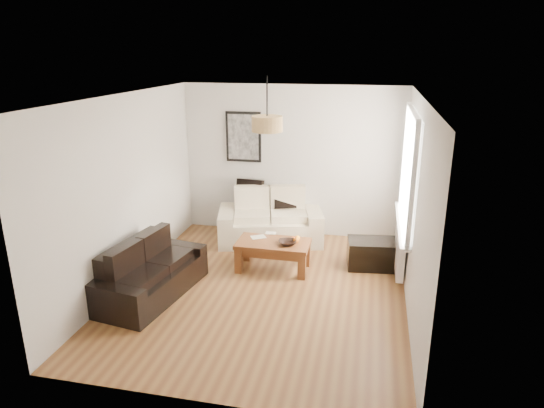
% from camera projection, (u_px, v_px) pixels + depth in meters
% --- Properties ---
extents(floor, '(4.50, 4.50, 0.00)m').
position_uv_depth(floor, '(263.00, 290.00, 6.56)').
color(floor, brown).
rests_on(floor, ground).
extents(ceiling, '(3.80, 4.50, 0.00)m').
position_uv_depth(ceiling, '(262.00, 97.00, 5.76)').
color(ceiling, white).
rests_on(ceiling, floor).
extents(wall_back, '(3.80, 0.04, 2.60)m').
position_uv_depth(wall_back, '(292.00, 161.00, 8.25)').
color(wall_back, silver).
rests_on(wall_back, floor).
extents(wall_front, '(3.80, 0.04, 2.60)m').
position_uv_depth(wall_front, '(202.00, 277.00, 4.07)').
color(wall_front, silver).
rests_on(wall_front, floor).
extents(wall_left, '(0.04, 4.50, 2.60)m').
position_uv_depth(wall_left, '(127.00, 191.00, 6.54)').
color(wall_left, silver).
rests_on(wall_left, floor).
extents(wall_right, '(0.04, 4.50, 2.60)m').
position_uv_depth(wall_right, '(415.00, 209.00, 5.78)').
color(wall_right, silver).
rests_on(wall_right, floor).
extents(window_bay, '(0.14, 1.90, 1.60)m').
position_uv_depth(window_bay, '(410.00, 170.00, 6.44)').
color(window_bay, white).
rests_on(window_bay, wall_right).
extents(radiator, '(0.10, 0.90, 0.52)m').
position_uv_depth(radiator, '(400.00, 253.00, 6.83)').
color(radiator, white).
rests_on(radiator, wall_right).
extents(poster, '(0.62, 0.04, 0.87)m').
position_uv_depth(poster, '(244.00, 137.00, 8.27)').
color(poster, black).
rests_on(poster, wall_back).
extents(pendant_shade, '(0.40, 0.40, 0.20)m').
position_uv_depth(pendant_shade, '(267.00, 124.00, 6.15)').
color(pendant_shade, tan).
rests_on(pendant_shade, ceiling).
extents(loveseat_cream, '(1.91, 1.34, 0.86)m').
position_uv_depth(loveseat_cream, '(270.00, 217.00, 8.14)').
color(loveseat_cream, beige).
rests_on(loveseat_cream, floor).
extents(sofa_leather, '(1.06, 1.76, 0.72)m').
position_uv_depth(sofa_leather, '(150.00, 270.00, 6.34)').
color(sofa_leather, black).
rests_on(sofa_leather, floor).
extents(coffee_table, '(1.08, 0.59, 0.44)m').
position_uv_depth(coffee_table, '(273.00, 255.00, 7.12)').
color(coffee_table, brown).
rests_on(coffee_table, floor).
extents(ottoman, '(0.80, 0.56, 0.43)m').
position_uv_depth(ottoman, '(373.00, 254.00, 7.20)').
color(ottoman, black).
rests_on(ottoman, floor).
extents(cushion_left, '(0.48, 0.19, 0.46)m').
position_uv_depth(cushion_left, '(250.00, 193.00, 8.31)').
color(cushion_left, black).
rests_on(cushion_left, loveseat_cream).
extents(cushion_right, '(0.40, 0.23, 0.38)m').
position_uv_depth(cushion_right, '(285.00, 197.00, 8.20)').
color(cushion_right, black).
rests_on(cushion_right, loveseat_cream).
extents(fruit_bowl, '(0.32, 0.32, 0.06)m').
position_uv_depth(fruit_bowl, '(288.00, 243.00, 6.94)').
color(fruit_bowl, black).
rests_on(fruit_bowl, coffee_table).
extents(orange_a, '(0.10, 0.10, 0.09)m').
position_uv_depth(orange_a, '(296.00, 240.00, 7.00)').
color(orange_a, orange).
rests_on(orange_a, fruit_bowl).
extents(orange_b, '(0.10, 0.10, 0.08)m').
position_uv_depth(orange_b, '(297.00, 238.00, 7.09)').
color(orange_b, orange).
rests_on(orange_b, fruit_bowl).
extents(orange_c, '(0.07, 0.07, 0.06)m').
position_uv_depth(orange_c, '(293.00, 239.00, 7.07)').
color(orange_c, '#FC5715').
rests_on(orange_c, fruit_bowl).
extents(papers, '(0.26, 0.24, 0.01)m').
position_uv_depth(papers, '(258.00, 237.00, 7.23)').
color(papers, silver).
rests_on(papers, coffee_table).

